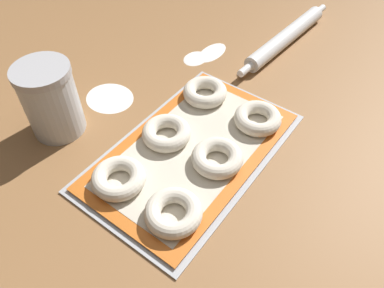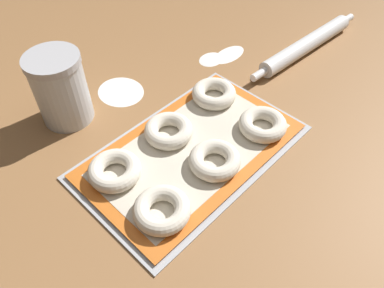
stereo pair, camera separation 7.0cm
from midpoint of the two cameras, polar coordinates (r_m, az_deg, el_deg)
ground_plane at (r=0.83m, az=-2.92°, el=-1.07°), size 2.80×2.80×0.00m
baking_tray at (r=0.83m, az=-2.41°, el=-1.19°), size 0.50×0.30×0.01m
baking_mat at (r=0.82m, az=-2.42°, el=-0.94°), size 0.47×0.28×0.00m
bagel_front_left at (r=0.71m, az=-5.72°, el=-10.49°), size 0.11×0.11×0.03m
bagel_front_center at (r=0.78m, az=1.40°, el=-2.15°), size 0.11×0.11×0.03m
bagel_front_right at (r=0.87m, az=7.73°, el=3.81°), size 0.11×0.11×0.03m
bagel_back_left at (r=0.77m, az=-13.69°, el=-5.22°), size 0.11×0.11×0.03m
bagel_back_center at (r=0.84m, az=-6.30°, el=1.58°), size 0.11×0.11×0.03m
bagel_back_right at (r=0.93m, az=-0.15°, el=7.82°), size 0.11×0.11×0.03m
flour_canister at (r=0.89m, az=-22.85°, el=6.09°), size 0.12×0.12×0.17m
rolling_pin at (r=1.17m, az=12.44°, el=15.56°), size 0.47×0.07×0.05m
flour_patch_near at (r=0.99m, az=-14.44°, el=6.76°), size 0.11×0.13×0.00m
flour_patch_far at (r=1.12m, az=1.25°, el=13.75°), size 0.11×0.06×0.00m
flour_patch_side at (r=1.09m, az=-1.35°, el=12.87°), size 0.08×0.06×0.00m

